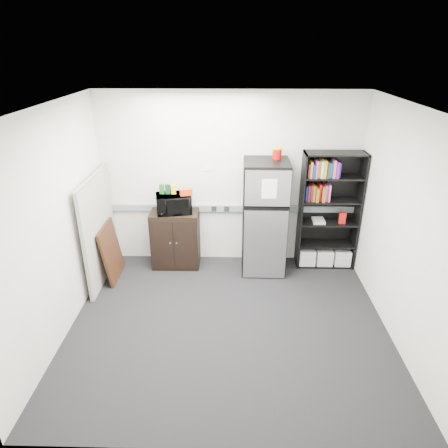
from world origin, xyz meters
name	(u,v)px	position (x,y,z in m)	size (l,w,h in m)	color
floor	(228,324)	(0.00, 0.00, 0.00)	(4.00, 4.00, 0.00)	black
wall_back	(230,181)	(0.00, 1.75, 1.35)	(4.00, 0.02, 2.70)	white
wall_right	(405,230)	(2.00, 0.00, 1.35)	(0.02, 3.50, 2.70)	white
wall_left	(56,227)	(-2.00, 0.00, 1.35)	(0.02, 3.50, 2.70)	white
ceiling	(229,107)	(0.00, 0.00, 2.70)	(4.00, 3.50, 0.02)	white
electrical_raceway	(230,208)	(0.00, 1.72, 0.90)	(3.92, 0.05, 0.10)	gray
wall_note	(207,168)	(-0.35, 1.74, 1.55)	(0.14, 0.00, 0.10)	white
bookshelf	(329,212)	(1.53, 1.57, 0.91)	(0.90, 0.34, 1.85)	black
cubicle_partition	(99,229)	(-1.90, 1.08, 0.81)	(0.06, 1.30, 1.62)	gray
cabinet	(176,239)	(-0.85, 1.50, 0.46)	(0.74, 0.49, 0.92)	black
microwave	(174,203)	(-0.85, 1.48, 1.07)	(0.52, 0.35, 0.29)	black
snack_box_a	(162,189)	(-1.02, 1.52, 1.29)	(0.07, 0.05, 0.15)	#18541B
snack_box_b	(168,189)	(-0.93, 1.52, 1.29)	(0.07, 0.05, 0.15)	#0C3920
snack_box_c	(173,189)	(-0.85, 1.52, 1.28)	(0.07, 0.05, 0.14)	yellow
snack_bag	(186,192)	(-0.65, 1.47, 1.26)	(0.18, 0.10, 0.10)	red
refrigerator	(264,217)	(0.53, 1.42, 0.88)	(0.67, 0.69, 1.75)	black
coffee_can	(277,153)	(0.68, 1.55, 1.84)	(0.14, 0.14, 0.18)	#9D0D07
framed_poster	(112,252)	(-1.77, 1.10, 0.43)	(0.16, 0.67, 0.86)	black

